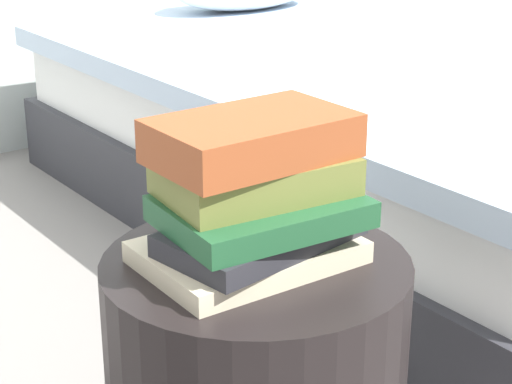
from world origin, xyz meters
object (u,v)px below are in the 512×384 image
Objects in this scene: book_cream at (248,252)px; book_olive at (255,176)px; book_forest at (262,211)px; book_rust at (253,138)px; book_charcoal at (262,234)px; bed at (407,125)px.

book_cream is 0.11m from book_olive.
book_forest is at bearing -94.09° from book_olive.
book_charcoal is at bearing -89.65° from book_rust.
book_rust reaches higher than book_cream.
book_rust is at bearing -144.54° from bed.
book_olive reaches higher than book_forest.
bed is 1.45m from book_olive.
bed is 1.46m from book_forest.
book_olive is at bearing 12.53° from book_rust.
book_cream is at bearing -169.69° from book_rust.
book_forest is at bearing -52.33° from book_cream.
book_olive is at bearing 70.07° from book_charcoal.
bed reaches higher than book_forest.
book_charcoal is at bearing -56.86° from book_cream.
book_rust is (-0.00, 0.02, 0.10)m from book_forest.
book_charcoal is at bearing -95.71° from book_olive.
book_olive is 0.06m from book_rust.
book_olive reaches higher than book_charcoal.
bed is 7.73× the size of book_rust.
book_forest is 1.04× the size of book_olive.
book_charcoal is at bearing -115.48° from book_forest.
book_charcoal is 0.08m from book_olive.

